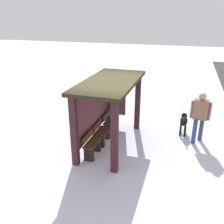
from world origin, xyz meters
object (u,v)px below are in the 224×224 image
object	(u,v)px
bench_center_inside	(102,134)
person_walking	(200,114)
bench_right_inside	(110,124)
bus_shelter	(106,98)
dog	(184,121)
bench_left_inside	(92,146)

from	to	relation	value
bench_center_inside	person_walking	size ratio (longest dim) A/B	0.45
bench_right_inside	person_walking	size ratio (longest dim) A/B	0.45
bus_shelter	dog	xyz separation A→B (m)	(1.47, -2.50, -1.11)
bench_center_inside	person_walking	xyz separation A→B (m)	(1.05, -3.14, 0.75)
bus_shelter	bench_right_inside	bearing A→B (deg)	10.20
bench_left_inside	bench_center_inside	bearing A→B (deg)	0.02
bus_shelter	bench_center_inside	bearing A→B (deg)	121.26
bus_shelter	bench_center_inside	distance (m)	1.32
dog	bench_right_inside	bearing A→B (deg)	103.83
bench_left_inside	person_walking	bearing A→B (deg)	-58.19
bench_right_inside	bus_shelter	bearing A→B (deg)	-169.80
bus_shelter	bench_left_inside	bearing A→B (deg)	171.64
bus_shelter	dog	bearing A→B (deg)	-59.63
bench_center_inside	dog	size ratio (longest dim) A/B	0.89
bench_center_inside	dog	distance (m)	3.08
bus_shelter	person_walking	size ratio (longest dim) A/B	1.88
bus_shelter	bench_left_inside	xyz separation A→B (m)	(-0.99, 0.15, -1.29)
bus_shelter	bench_left_inside	distance (m)	1.63
person_walking	dog	size ratio (longest dim) A/B	1.98
bench_left_inside	person_walking	size ratio (longest dim) A/B	0.45
bench_left_inside	bench_center_inside	world-z (taller)	bench_left_inside
bus_shelter	bench_center_inside	size ratio (longest dim) A/B	4.18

